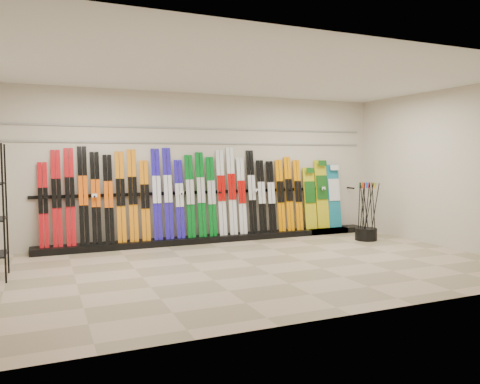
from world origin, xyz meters
name	(u,v)px	position (x,y,z in m)	size (l,w,h in m)	color
floor	(255,266)	(0.00, 0.00, 0.00)	(8.00, 8.00, 0.00)	gray
back_wall	(203,168)	(0.00, 2.50, 1.50)	(8.00, 8.00, 0.00)	beige
right_wall	(446,169)	(4.00, 0.00, 1.50)	(5.00, 5.00, 0.00)	beige
ceiling	(255,73)	(0.00, 0.00, 3.00)	(8.00, 8.00, 0.00)	silver
ski_rack_base	(218,238)	(0.22, 2.28, 0.06)	(8.00, 0.40, 0.12)	black
skis	(183,196)	(-0.49, 2.35, 0.95)	(5.36, 0.28, 1.80)	red
snowboards	(322,196)	(2.78, 2.35, 0.84)	(0.94, 0.24, 1.53)	gold
pole_bin	(366,234)	(3.09, 1.18, 0.12)	(0.45, 0.45, 0.25)	black
ski_poles	(367,211)	(3.09, 1.17, 0.61)	(0.42, 0.40, 1.18)	black
slatwall_rail_0	(204,143)	(0.00, 2.48, 2.00)	(7.60, 0.02, 0.03)	gray
slatwall_rail_1	(203,128)	(0.00, 2.48, 2.30)	(7.60, 0.02, 0.03)	gray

